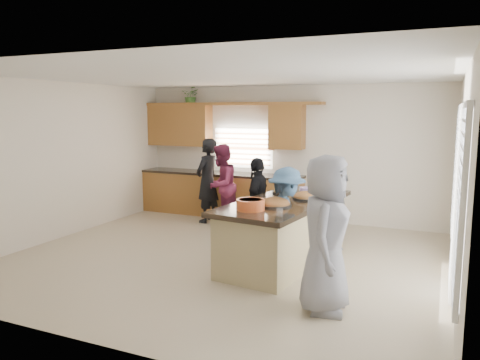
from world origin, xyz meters
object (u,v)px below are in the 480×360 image
at_px(island, 285,233).
at_px(woman_right_back, 286,219).
at_px(woman_right_front, 326,234).
at_px(woman_left_mid, 221,185).
at_px(woman_left_front, 258,202).
at_px(salad_bowl, 250,204).
at_px(woman_left_back, 207,181).

height_order(island, woman_right_back, woman_right_back).
bearing_deg(woman_right_front, woman_left_mid, 35.99).
height_order(woman_left_front, woman_right_front, woman_right_front).
bearing_deg(woman_left_mid, woman_left_front, 47.53).
bearing_deg(woman_right_back, salad_bowl, 148.62).
bearing_deg(woman_right_back, woman_right_front, -143.91).
xyz_separation_m(island, woman_right_back, (0.13, -0.32, 0.29)).
distance_m(island, woman_left_back, 2.97).
distance_m(woman_left_back, woman_left_mid, 0.43).
relative_size(salad_bowl, woman_left_back, 0.22).
height_order(salad_bowl, woman_left_front, woman_left_front).
bearing_deg(woman_right_front, salad_bowl, 55.58).
bearing_deg(island, salad_bowl, -96.33).
bearing_deg(island, woman_right_front, -49.72).
height_order(woman_left_back, woman_right_front, woman_right_front).
bearing_deg(woman_left_back, salad_bowl, 43.36).
xyz_separation_m(woman_left_mid, woman_left_front, (1.19, -1.02, -0.06)).
relative_size(island, woman_right_front, 1.57).
bearing_deg(salad_bowl, woman_left_back, 127.70).
relative_size(woman_right_back, woman_right_front, 0.83).
relative_size(island, woman_right_back, 1.89).
relative_size(woman_left_front, woman_right_back, 1.01).
relative_size(salad_bowl, woman_left_mid, 0.24).
bearing_deg(woman_left_front, woman_right_back, 35.41).
distance_m(salad_bowl, woman_right_front, 1.35).
bearing_deg(woman_left_front, woman_right_front, 33.09).
xyz_separation_m(woman_right_back, woman_right_front, (0.85, -1.18, 0.16)).
distance_m(woman_left_mid, woman_right_back, 2.85).
distance_m(woman_left_back, woman_right_front, 4.67).
distance_m(salad_bowl, woman_left_back, 3.42).
height_order(salad_bowl, woman_left_back, woman_left_back).
bearing_deg(woman_right_back, island, 21.57).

